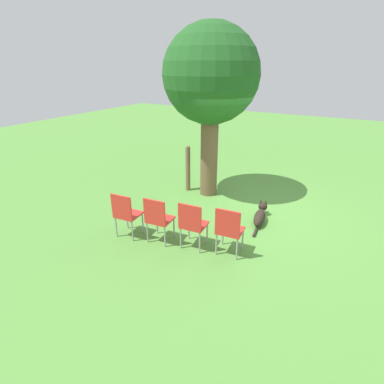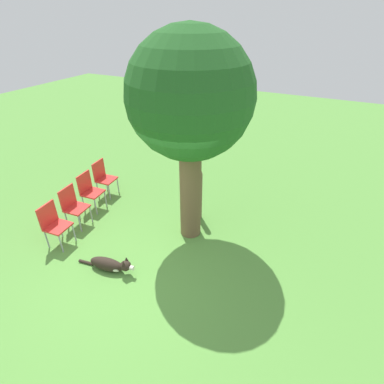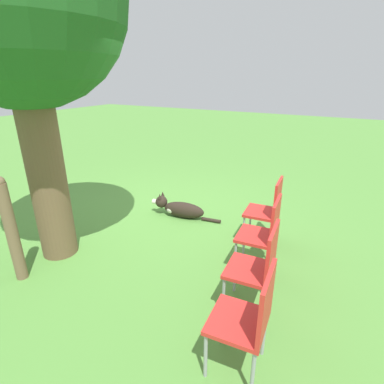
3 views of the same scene
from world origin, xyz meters
name	(u,v)px [view 3 (image 3 of 3)]	position (x,y,z in m)	size (l,w,h in m)	color
ground_plane	(151,218)	(0.00, 0.00, 0.00)	(30.00, 30.00, 0.00)	#56933D
oak_tree	(14,0)	(0.45, 1.38, 2.86)	(2.23, 2.23, 4.04)	brown
dog	(179,209)	(-0.38, -0.28, 0.14)	(1.18, 0.33, 0.38)	#2D231C
fence_post	(11,230)	(0.39, 1.96, 0.62)	(0.13, 0.13, 1.23)	brown
red_chair_0	(268,208)	(-1.85, -0.15, 0.54)	(0.45, 0.47, 0.93)	red
red_chair_1	(264,231)	(-1.99, 0.51, 0.54)	(0.45, 0.47, 0.93)	red
red_chair_2	(258,264)	(-2.13, 1.17, 0.54)	(0.45, 0.47, 0.93)	red
red_chair_3	(250,316)	(-2.26, 1.82, 0.54)	(0.45, 0.47, 0.93)	red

